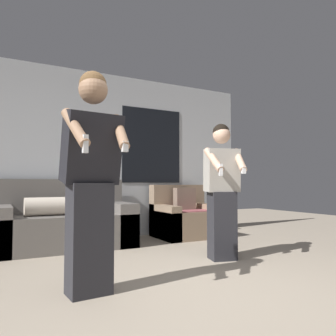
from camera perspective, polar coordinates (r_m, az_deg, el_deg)
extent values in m
plane|color=tan|center=(2.58, 6.90, -22.60)|extent=(14.00, 14.00, 0.00)
cube|color=silver|center=(5.43, -12.83, 2.28)|extent=(5.54, 0.06, 2.70)
cube|color=black|center=(5.76, -2.82, 3.92)|extent=(1.10, 0.01, 1.30)
cube|color=slate|center=(4.79, -17.72, -10.41)|extent=(1.86, 0.97, 0.46)
cube|color=slate|center=(5.12, -18.36, -4.59)|extent=(1.86, 0.22, 0.48)
cube|color=slate|center=(4.98, -8.58, -9.41)|extent=(0.28, 0.97, 0.60)
cylinder|color=beige|center=(4.64, -17.40, -6.32)|extent=(1.02, 0.24, 0.24)
cube|color=#937A60|center=(5.48, 3.25, -9.67)|extent=(0.99, 0.82, 0.44)
cube|color=#937A60|center=(5.71, 1.65, -5.06)|extent=(0.99, 0.20, 0.42)
cube|color=#937A60|center=(5.28, -0.58, -9.39)|extent=(0.18, 0.82, 0.54)
cube|color=#937A60|center=(5.69, 6.79, -8.89)|extent=(0.18, 0.82, 0.54)
cube|color=#994C51|center=(5.43, 3.46, -7.35)|extent=(0.84, 0.65, 0.01)
cube|color=#7A6656|center=(5.50, 2.91, -5.35)|extent=(0.36, 0.14, 0.36)
cube|color=#28282D|center=(2.75, -13.55, -11.79)|extent=(0.35, 0.27, 0.88)
cube|color=black|center=(2.70, -13.14, 3.44)|extent=(0.46, 0.37, 0.60)
sphere|color=#A37A5B|center=(2.77, -12.89, 13.16)|extent=(0.23, 0.23, 0.23)
sphere|color=brown|center=(2.79, -12.94, 13.91)|extent=(0.22, 0.22, 0.22)
cylinder|color=#A37A5B|center=(2.52, -15.84, 6.83)|extent=(0.17, 0.36, 0.33)
cube|color=white|center=(2.37, -14.21, 4.10)|extent=(0.04, 0.04, 0.13)
cylinder|color=#A37A5B|center=(2.65, -8.34, 6.29)|extent=(0.11, 0.36, 0.33)
cube|color=white|center=(2.48, -7.52, 3.73)|extent=(0.05, 0.04, 0.08)
cube|color=#28282D|center=(3.93, 9.38, -9.83)|extent=(0.34, 0.30, 0.78)
cube|color=#ADA89E|center=(3.90, 9.34, -0.40)|extent=(0.43, 0.33, 0.51)
sphere|color=#DBAD8E|center=(3.93, 9.31, 5.68)|extent=(0.21, 0.21, 0.21)
sphere|color=black|center=(3.95, 9.22, 6.18)|extent=(0.20, 0.20, 0.20)
cylinder|color=#DBAD8E|center=(3.71, 7.94, 1.44)|extent=(0.11, 0.36, 0.30)
cube|color=white|center=(3.57, 9.17, -0.31)|extent=(0.04, 0.04, 0.13)
cylinder|color=#DBAD8E|center=(3.83, 12.35, 1.34)|extent=(0.22, 0.36, 0.30)
cube|color=white|center=(3.68, 13.03, -0.35)|extent=(0.05, 0.05, 0.08)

